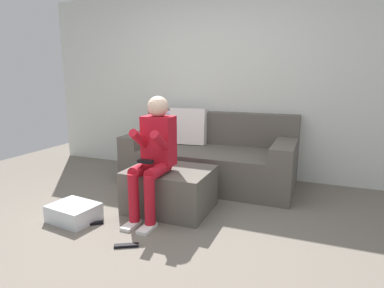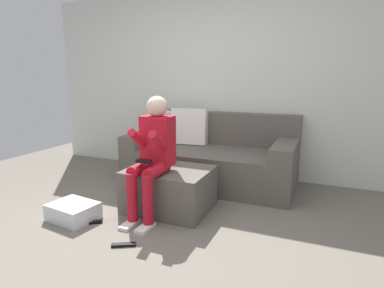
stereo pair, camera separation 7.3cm
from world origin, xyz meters
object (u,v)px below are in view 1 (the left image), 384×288
Objects in this scene: person_seated at (154,150)px; storage_bin at (74,213)px; ottoman at (170,189)px; remote_near_ottoman at (126,246)px; couch_sectional at (210,157)px; remote_by_storage_bin at (94,223)px.

person_seated reaches higher than storage_bin.
remote_near_ottoman is at bearing -90.09° from ottoman.
ottoman is (-0.09, -0.99, -0.11)m from couch_sectional.
ottoman is at bearing 38.91° from storage_bin.
couch_sectional reaches higher than ottoman.
storage_bin reaches higher than remote_near_ottoman.
person_seated is (-0.16, -1.17, 0.32)m from couch_sectional.
couch_sectional is 1.70m from remote_by_storage_bin.
remote_near_ottoman is 0.54m from remote_by_storage_bin.
ottoman is at bearing 60.72° from remote_near_ottoman.
couch_sectional is 10.64× the size of remote_near_ottoman.
person_seated reaches higher than ottoman.
person_seated reaches higher than remote_near_ottoman.
couch_sectional is 1.00m from ottoman.
ottoman is at bearing 67.20° from person_seated.
person_seated is 2.71× the size of storage_bin.
storage_bin is at bearing -147.98° from person_seated.
couch_sectional is 4.85× the size of storage_bin.
remote_by_storage_bin is (-0.49, -0.58, -0.20)m from ottoman.
person_seated is (-0.07, -0.18, 0.43)m from ottoman.
storage_bin is (-0.64, -0.40, -0.56)m from person_seated.
couch_sectional is at bearing 58.03° from remote_near_ottoman.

